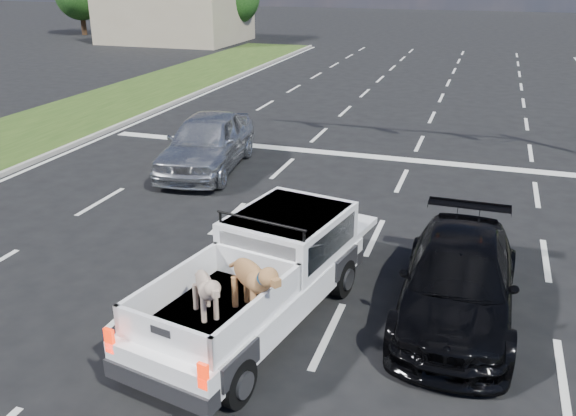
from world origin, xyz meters
name	(u,v)px	position (x,y,z in m)	size (l,w,h in m)	color
ground	(228,317)	(0.00, 0.00, 0.00)	(160.00, 160.00, 0.00)	black
road_markings	(327,191)	(0.00, 6.56, 0.01)	(17.75, 60.00, 0.01)	silver
curb_left	(31,162)	(-9.05, 6.00, 0.07)	(0.15, 60.00, 0.14)	gray
building_left	(176,12)	(-20.00, 36.00, 2.20)	(10.00, 8.00, 4.40)	tan
pickup_truck	(262,275)	(0.59, 0.08, 0.86)	(2.65, 5.13, 1.83)	black
silver_sedan	(207,142)	(-3.80, 7.26, 0.82)	(1.94, 4.82, 1.64)	silver
black_coupe	(458,281)	(3.64, 1.24, 0.66)	(1.86, 4.57, 1.33)	black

